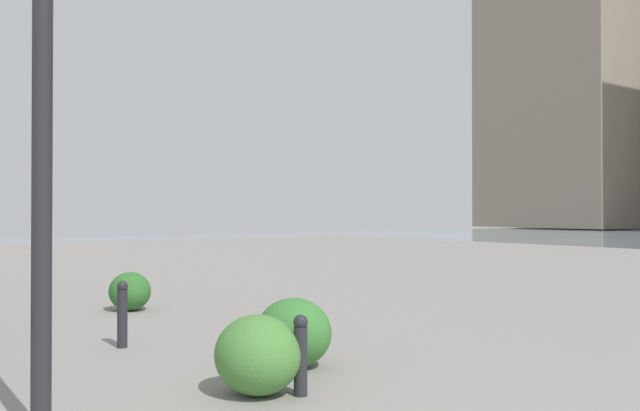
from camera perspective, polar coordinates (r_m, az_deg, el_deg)
building_highrise at (r=77.68m, az=20.85°, el=8.50°), size 15.54×13.83×27.65m
lamppost at (r=5.19m, az=-22.96°, el=12.40°), size 0.98×0.28×4.20m
bollard_near at (r=5.92m, az=-1.70°, el=-12.71°), size 0.13×0.13×0.71m
bollard_mid at (r=8.26m, az=-16.80°, el=-8.90°), size 0.13×0.13×0.80m
shrub_low at (r=5.97m, az=-5.44°, el=-12.79°), size 0.83×0.75×0.70m
shrub_round at (r=11.29m, az=-16.19°, el=-7.18°), size 0.74×0.67×0.63m
shrub_wide at (r=6.97m, az=-2.29°, el=-10.96°), size 0.85×0.76×0.72m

